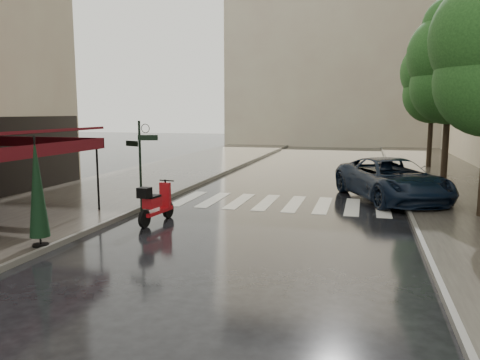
% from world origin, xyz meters
% --- Properties ---
extents(ground, '(120.00, 120.00, 0.00)m').
position_xyz_m(ground, '(0.00, 0.00, 0.00)').
color(ground, black).
rests_on(ground, ground).
extents(sidewalk_near, '(6.00, 60.00, 0.12)m').
position_xyz_m(sidewalk_near, '(-4.50, 12.00, 0.06)').
color(sidewalk_near, '#38332D').
rests_on(sidewalk_near, ground).
extents(sidewalk_far, '(5.50, 60.00, 0.12)m').
position_xyz_m(sidewalk_far, '(10.25, 12.00, 0.06)').
color(sidewalk_far, '#38332D').
rests_on(sidewalk_far, ground).
extents(curb_near, '(0.12, 60.00, 0.16)m').
position_xyz_m(curb_near, '(-1.45, 12.00, 0.07)').
color(curb_near, '#595651').
rests_on(curb_near, ground).
extents(curb_far, '(0.12, 60.00, 0.16)m').
position_xyz_m(curb_far, '(7.45, 12.00, 0.07)').
color(curb_far, '#595651').
rests_on(curb_far, ground).
extents(crosswalk, '(7.85, 3.20, 0.01)m').
position_xyz_m(crosswalk, '(2.98, 6.00, 0.01)').
color(crosswalk, silver).
rests_on(crosswalk, ground).
extents(signpost, '(1.17, 0.29, 3.10)m').
position_xyz_m(signpost, '(-1.19, 3.00, 1.83)').
color(signpost, black).
rests_on(signpost, ground).
extents(backdrop_building, '(22.00, 6.00, 20.00)m').
position_xyz_m(backdrop_building, '(3.00, 38.00, 10.00)').
color(backdrop_building, tan).
rests_on(backdrop_building, ground).
extents(tree_mid, '(3.80, 3.80, 8.34)m').
position_xyz_m(tree_mid, '(9.50, 12.00, 5.59)').
color(tree_mid, black).
rests_on(tree_mid, sidewalk_far).
extents(tree_far, '(3.80, 3.80, 8.16)m').
position_xyz_m(tree_far, '(9.70, 19.00, 5.46)').
color(tree_far, black).
rests_on(tree_far, sidewalk_far).
extents(scooter, '(0.59, 1.89, 1.24)m').
position_xyz_m(scooter, '(-0.17, 1.91, 0.58)').
color(scooter, black).
rests_on(scooter, ground).
extents(parked_car, '(4.79, 6.43, 1.62)m').
position_xyz_m(parked_car, '(7.00, 7.68, 0.81)').
color(parked_car, black).
rests_on(parked_car, ground).
extents(parasol_front, '(0.48, 0.48, 2.70)m').
position_xyz_m(parasol_front, '(-1.65, -1.50, 1.57)').
color(parasol_front, black).
rests_on(parasol_front, sidewalk_near).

